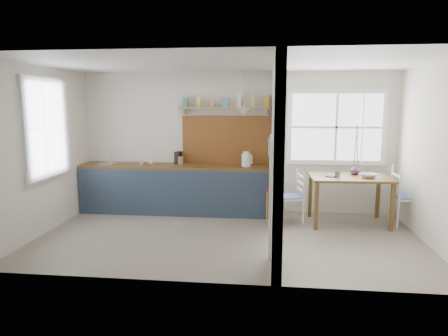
# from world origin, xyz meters

# --- Properties ---
(floor) EXTENTS (5.80, 3.20, 0.01)m
(floor) POSITION_xyz_m (0.00, 0.00, 0.00)
(floor) COLOR gray
(floor) RESTS_ON ground
(ceiling) EXTENTS (5.80, 3.20, 0.01)m
(ceiling) POSITION_xyz_m (0.00, 0.00, 2.60)
(ceiling) COLOR silver
(ceiling) RESTS_ON walls
(walls) EXTENTS (5.81, 3.21, 2.60)m
(walls) POSITION_xyz_m (0.00, 0.00, 1.30)
(walls) COLOR silver
(walls) RESTS_ON floor
(partition) EXTENTS (0.12, 3.20, 2.60)m
(partition) POSITION_xyz_m (0.70, 0.06, 1.45)
(partition) COLOR silver
(partition) RESTS_ON floor
(kitchen_window) EXTENTS (0.10, 1.16, 1.50)m
(kitchen_window) POSITION_xyz_m (-2.87, 0.00, 1.65)
(kitchen_window) COLOR white
(kitchen_window) RESTS_ON walls
(nook_window) EXTENTS (1.76, 0.10, 1.30)m
(nook_window) POSITION_xyz_m (1.80, 1.56, 1.60)
(nook_window) COLOR white
(nook_window) RESTS_ON walls
(counter) EXTENTS (3.50, 0.60, 0.90)m
(counter) POSITION_xyz_m (-1.13, 1.33, 0.46)
(counter) COLOR brown
(counter) RESTS_ON floor
(sink) EXTENTS (0.40, 0.40, 0.02)m
(sink) POSITION_xyz_m (-2.43, 1.30, 0.89)
(sink) COLOR silver
(sink) RESTS_ON counter
(backsplash) EXTENTS (1.65, 0.03, 0.90)m
(backsplash) POSITION_xyz_m (-0.20, 1.58, 1.35)
(backsplash) COLOR brown
(backsplash) RESTS_ON walls
(shelf) EXTENTS (1.75, 0.20, 0.21)m
(shelf) POSITION_xyz_m (-0.20, 1.49, 2.00)
(shelf) COLOR #B27E55
(shelf) RESTS_ON walls
(pendant_lamp) EXTENTS (0.26, 0.26, 0.16)m
(pendant_lamp) POSITION_xyz_m (0.15, 1.15, 1.88)
(pendant_lamp) COLOR #ECE6CF
(pendant_lamp) RESTS_ON ceiling
(utensil_rail) EXTENTS (0.02, 0.50, 0.02)m
(utensil_rail) POSITION_xyz_m (0.61, 0.90, 1.45)
(utensil_rail) COLOR silver
(utensil_rail) RESTS_ON partition
(dining_table) EXTENTS (1.34, 0.92, 0.82)m
(dining_table) POSITION_xyz_m (1.96, 0.93, 0.41)
(dining_table) COLOR brown
(dining_table) RESTS_ON floor
(chair_left) EXTENTS (0.49, 0.49, 0.88)m
(chair_left) POSITION_xyz_m (0.97, 0.95, 0.44)
(chair_left) COLOR silver
(chair_left) RESTS_ON floor
(chair_right) EXTENTS (0.46, 0.46, 1.00)m
(chair_right) POSITION_xyz_m (2.91, 0.92, 0.50)
(chair_right) COLOR silver
(chair_right) RESTS_ON floor
(kettle) EXTENTS (0.27, 0.24, 0.27)m
(kettle) POSITION_xyz_m (0.19, 1.31, 1.03)
(kettle) COLOR white
(kettle) RESTS_ON counter
(mug_a) EXTENTS (0.11, 0.11, 0.10)m
(mug_a) POSITION_xyz_m (-1.75, 1.27, 0.95)
(mug_a) COLOR silver
(mug_a) RESTS_ON counter
(mug_b) EXTENTS (0.11, 0.11, 0.08)m
(mug_b) POSITION_xyz_m (-1.58, 1.34, 0.94)
(mug_b) COLOR white
(mug_b) RESTS_ON counter
(knife_block) EXTENTS (0.14, 0.17, 0.24)m
(knife_block) POSITION_xyz_m (-1.09, 1.44, 1.02)
(knife_block) COLOR black
(knife_block) RESTS_ON counter
(jar) EXTENTS (0.10, 0.10, 0.16)m
(jar) POSITION_xyz_m (-1.02, 1.32, 0.98)
(jar) COLOR #817954
(jar) RESTS_ON counter
(towel_magenta) EXTENTS (0.02, 0.03, 0.61)m
(towel_magenta) POSITION_xyz_m (0.58, 0.98, 0.28)
(towel_magenta) COLOR #D3154C
(towel_magenta) RESTS_ON counter
(towel_orange) EXTENTS (0.02, 0.03, 0.53)m
(towel_orange) POSITION_xyz_m (0.58, 0.95, 0.25)
(towel_orange) COLOR gold
(towel_orange) RESTS_ON counter
(bowl) EXTENTS (0.35, 0.35, 0.06)m
(bowl) POSITION_xyz_m (2.24, 0.85, 0.85)
(bowl) COLOR silver
(bowl) RESTS_ON dining_table
(table_cup) EXTENTS (0.13, 0.13, 0.10)m
(table_cup) POSITION_xyz_m (1.73, 0.84, 0.87)
(table_cup) COLOR #578951
(table_cup) RESTS_ON dining_table
(plate) EXTENTS (0.24, 0.24, 0.02)m
(plate) POSITION_xyz_m (1.63, 0.87, 0.83)
(plate) COLOR black
(plate) RESTS_ON dining_table
(vase) EXTENTS (0.16, 0.16, 0.17)m
(vase) POSITION_xyz_m (2.07, 1.12, 0.90)
(vase) COLOR #44314A
(vase) RESTS_ON dining_table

